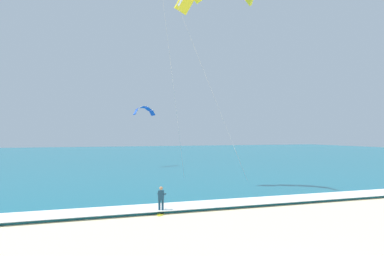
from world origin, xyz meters
TOP-DOWN VIEW (x-y plane):
  - sea at (0.00, 72.89)m, footprint 200.00×120.00m
  - surf_foam at (0.00, 13.89)m, footprint 200.00×2.63m
  - surfboard at (-2.21, 12.88)m, footprint 0.99×1.45m
  - kitesurfer at (-2.21, 12.90)m, footprint 0.66×0.66m
  - kite_distant at (3.69, 43.92)m, footprint 3.58×2.43m

SIDE VIEW (x-z plane):
  - surfboard at x=-2.21m, z-range -0.02..0.07m
  - sea at x=0.00m, z-range 0.00..0.20m
  - surf_foam at x=0.00m, z-range 0.20..0.24m
  - kitesurfer at x=-2.21m, z-range 0.10..1.79m
  - kite_distant at x=3.69m, z-range 7.68..9.07m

